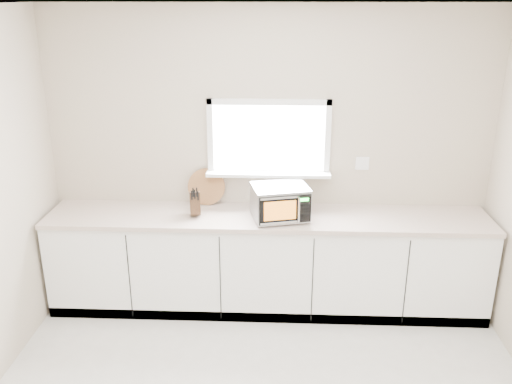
{
  "coord_description": "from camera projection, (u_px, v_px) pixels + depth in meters",
  "views": [
    {
      "loc": [
        0.1,
        -2.74,
        2.76
      ],
      "look_at": [
        -0.1,
        1.55,
        1.19
      ],
      "focal_mm": 38.0,
      "sensor_mm": 36.0,
      "label": 1
    }
  ],
  "objects": [
    {
      "name": "coffee_grinder",
      "position": [
        303.0,
        204.0,
        4.73
      ],
      "size": [
        0.15,
        0.15,
        0.23
      ],
      "rotation": [
        0.0,
        0.0,
        0.15
      ],
      "color": "#ACAFB3",
      "rests_on": "countertop"
    },
    {
      "name": "knife_block",
      "position": [
        195.0,
        203.0,
        4.75
      ],
      "size": [
        0.12,
        0.2,
        0.27
      ],
      "rotation": [
        0.0,
        0.0,
        0.19
      ],
      "color": "#463119",
      "rests_on": "countertop"
    },
    {
      "name": "countertop",
      "position": [
        267.0,
        217.0,
        4.8
      ],
      "size": [
        3.92,
        0.64,
        0.04
      ],
      "primitive_type": "cube",
      "color": "beige",
      "rests_on": "cabinets"
    },
    {
      "name": "cabinets",
      "position": [
        267.0,
        263.0,
        4.96
      ],
      "size": [
        3.92,
        0.6,
        0.88
      ],
      "primitive_type": "cube",
      "color": "white",
      "rests_on": "ground"
    },
    {
      "name": "cutting_board",
      "position": [
        206.0,
        187.0,
        4.99
      ],
      "size": [
        0.34,
        0.08,
        0.34
      ],
      "primitive_type": "cylinder",
      "rotation": [
        1.4,
        0.0,
        0.0
      ],
      "color": "#A67D40",
      "rests_on": "countertop"
    },
    {
      "name": "back_wall",
      "position": [
        269.0,
        157.0,
        4.93
      ],
      "size": [
        4.0,
        0.17,
        2.7
      ],
      "color": "#B7A592",
      "rests_on": "ground"
    },
    {
      "name": "microwave",
      "position": [
        280.0,
        202.0,
        4.66
      ],
      "size": [
        0.53,
        0.46,
        0.3
      ],
      "rotation": [
        0.0,
        0.0,
        0.24
      ],
      "color": "black",
      "rests_on": "countertop"
    }
  ]
}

